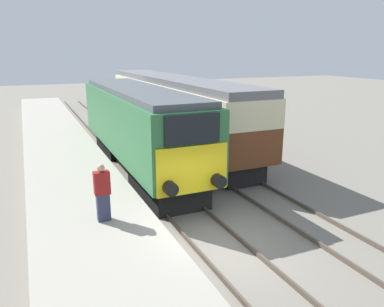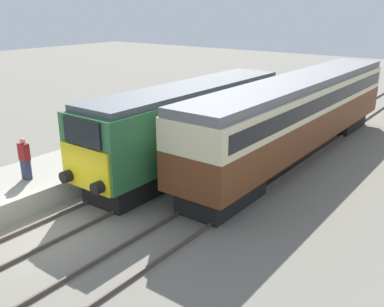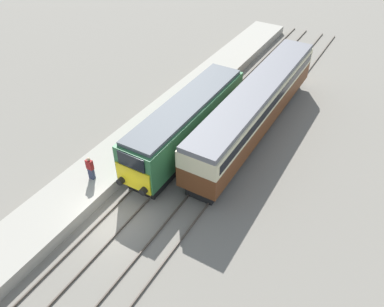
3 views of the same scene
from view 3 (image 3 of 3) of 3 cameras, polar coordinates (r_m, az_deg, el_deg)
name	(u,v)px [view 3 (image 3 of 3)]	position (r m, az deg, el deg)	size (l,w,h in m)	color
ground_plane	(115,221)	(22.92, -11.68, -10.11)	(120.00, 120.00, 0.00)	slate
platform_left	(148,131)	(28.73, -6.71, 3.41)	(3.50, 50.00, 0.81)	#9E998C
rails_near_track	(162,172)	(25.50, -4.57, -2.80)	(1.51, 60.00, 0.14)	#4C4238
rails_far_track	(206,190)	(24.18, 2.14, -5.54)	(1.50, 60.00, 0.14)	#4C4238
locomotive	(187,123)	(26.36, -0.79, 4.69)	(2.70, 12.85, 3.90)	black
passenger_carriage	(256,104)	(28.29, 9.79, 7.41)	(2.75, 18.02, 4.03)	black
person_on_platform	(90,168)	(24.16, -15.23, -2.19)	(0.44, 0.26, 1.68)	#2D334C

